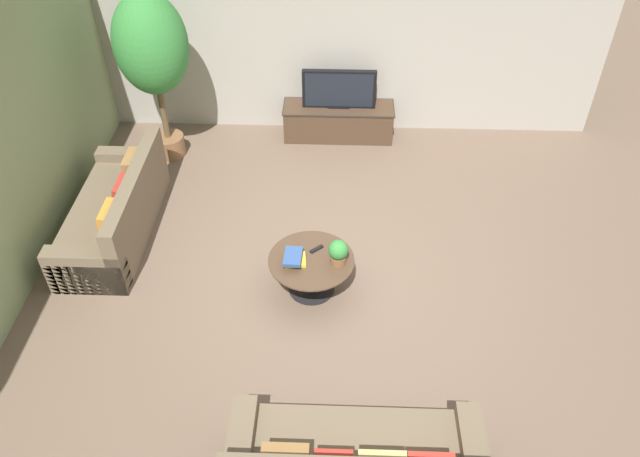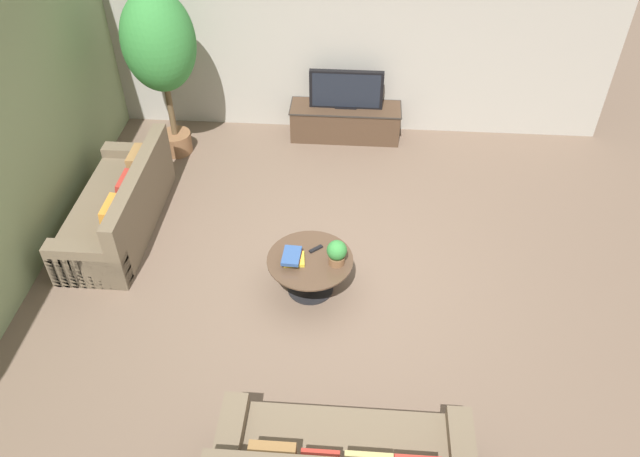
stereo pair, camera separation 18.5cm
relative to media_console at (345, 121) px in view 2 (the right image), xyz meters
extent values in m
plane|color=brown|center=(-0.09, -2.94, -0.25)|extent=(24.00, 24.00, 0.00)
cube|color=#A39E93|center=(-0.09, 0.32, 1.25)|extent=(7.40, 0.12, 3.00)
cube|color=gray|center=(-3.35, -2.74, 1.25)|extent=(0.12, 7.40, 3.00)
cube|color=#473323|center=(0.00, 0.00, -0.01)|extent=(1.54, 0.48, 0.48)
cube|color=#2D2823|center=(0.00, 0.00, 0.22)|extent=(1.57, 0.50, 0.02)
cube|color=black|center=(0.00, 0.00, 0.51)|extent=(1.02, 0.08, 0.55)
cube|color=black|center=(0.00, -0.04, 0.51)|extent=(0.94, 0.00, 0.50)
cube|color=black|center=(0.00, 0.00, 0.24)|extent=(0.31, 0.13, 0.02)
cylinder|color=black|center=(-0.24, -3.08, -0.24)|extent=(0.50, 0.50, 0.02)
cylinder|color=black|center=(-0.24, -3.08, -0.04)|extent=(0.10, 0.10, 0.42)
cylinder|color=#4C3828|center=(-0.24, -3.08, 0.18)|extent=(0.91, 0.91, 0.02)
cube|color=brown|center=(-2.63, -2.22, -0.04)|extent=(0.84, 2.07, 0.42)
cube|color=brown|center=(-2.29, -2.22, 0.38)|extent=(0.16, 2.07, 0.42)
cube|color=brown|center=(-2.63, -1.29, 0.02)|extent=(0.84, 0.20, 0.54)
cube|color=brown|center=(-2.63, -3.16, 0.02)|extent=(0.84, 0.20, 0.54)
cube|color=olive|center=(-2.45, -1.73, 0.34)|extent=(0.13, 0.39, 0.36)
cube|color=#B23328|center=(-2.45, -2.22, 0.33)|extent=(0.18, 0.37, 0.35)
cube|color=orange|center=(-2.45, -2.71, 0.34)|extent=(0.15, 0.38, 0.35)
cube|color=brown|center=(-0.70, -5.23, 0.02)|extent=(0.20, 0.84, 0.54)
cylinder|color=brown|center=(-2.34, -0.55, -0.11)|extent=(0.42, 0.42, 0.29)
cylinder|color=brown|center=(-2.34, -0.55, 0.38)|extent=(0.08, 0.08, 0.69)
ellipsoid|color=#337F38|center=(-2.34, -0.55, 1.37)|extent=(0.93, 0.93, 1.30)
cylinder|color=brown|center=(0.04, -3.11, 0.23)|extent=(0.17, 0.17, 0.09)
sphere|color=#337F38|center=(0.04, -3.11, 0.37)|extent=(0.21, 0.21, 0.21)
cube|color=gold|center=(-0.41, -3.11, 0.21)|extent=(0.24, 0.23, 0.04)
cube|color=#A32823|center=(-0.42, -3.10, 0.24)|extent=(0.17, 0.22, 0.02)
cube|color=#2D4C84|center=(-0.43, -3.13, 0.27)|extent=(0.19, 0.29, 0.04)
cube|color=black|center=(-0.19, -2.93, 0.20)|extent=(0.15, 0.13, 0.02)
camera|label=1|loc=(0.02, -7.77, 4.68)|focal=35.00mm
camera|label=2|loc=(0.20, -7.76, 4.68)|focal=35.00mm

